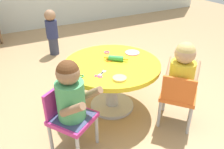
# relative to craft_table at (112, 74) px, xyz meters

# --- Properties ---
(ground_plane) EXTENTS (10.00, 10.00, 0.00)m
(ground_plane) POSITION_rel_craft_table_xyz_m (0.00, 0.00, -0.38)
(ground_plane) COLOR tan
(craft_table) EXTENTS (0.91, 0.91, 0.50)m
(craft_table) POSITION_rel_craft_table_xyz_m (0.00, 0.00, 0.00)
(craft_table) COLOR silver
(craft_table) RESTS_ON ground
(child_chair_left) EXTENTS (0.42, 0.42, 0.54)m
(child_chair_left) POSITION_rel_craft_table_xyz_m (-0.55, -0.32, -0.08)
(child_chair_left) COLOR #B7B7BC
(child_chair_left) RESTS_ON ground
(seated_child_left) EXTENTS (0.41, 0.44, 0.51)m
(seated_child_left) POSITION_rel_craft_table_xyz_m (-0.53, -0.35, 0.15)
(seated_child_left) COLOR #3F4772
(seated_child_left) RESTS_ON ground
(child_chair_right) EXTENTS (0.42, 0.42, 0.54)m
(child_chair_right) POSITION_rel_craft_table_xyz_m (0.39, -0.50, -0.08)
(child_chair_right) COLOR #B7B7BC
(child_chair_right) RESTS_ON ground
(seated_child_right) EXTENTS (0.44, 0.43, 0.51)m
(seated_child_right) POSITION_rel_craft_table_xyz_m (0.42, -0.48, 0.15)
(seated_child_right) COLOR #3F4772
(seated_child_right) RESTS_ON ground
(toddler_standing) EXTENTS (0.17, 0.17, 0.67)m
(toddler_standing) POSITION_rel_craft_table_xyz_m (-0.14, 1.59, -0.02)
(toddler_standing) COLOR #33384C
(toddler_standing) RESTS_ON ground
(rolling_pin) EXTENTS (0.19, 0.17, 0.05)m
(rolling_pin) POSITION_rel_craft_table_xyz_m (0.05, 0.02, 0.14)
(rolling_pin) COLOR green
(rolling_pin) RESTS_ON craft_table
(craft_scissors) EXTENTS (0.14, 0.12, 0.01)m
(craft_scissors) POSITION_rel_craft_table_xyz_m (-0.20, -0.16, 0.12)
(craft_scissors) COLOR silver
(craft_scissors) RESTS_ON craft_table
(playdough_blob_0) EXTENTS (0.12, 0.12, 0.02)m
(playdough_blob_0) POSITION_rel_craft_table_xyz_m (-0.09, -0.30, 0.12)
(playdough_blob_0) COLOR #F2CC72
(playdough_blob_0) RESTS_ON craft_table
(playdough_blob_1) EXTENTS (0.14, 0.14, 0.01)m
(playdough_blob_1) POSITION_rel_craft_table_xyz_m (0.29, 0.10, 0.12)
(playdough_blob_1) COLOR pink
(playdough_blob_1) RESTS_ON craft_table
(cookie_cutter_0) EXTENTS (0.06, 0.06, 0.01)m
(cookie_cutter_0) POSITION_rel_craft_table_xyz_m (0.06, 0.23, 0.12)
(cookie_cutter_0) COLOR #D83FA5
(cookie_cutter_0) RESTS_ON craft_table
(cookie_cutter_1) EXTENTS (0.06, 0.06, 0.01)m
(cookie_cutter_1) POSITION_rel_craft_table_xyz_m (-0.01, 0.05, 0.12)
(cookie_cutter_1) COLOR orange
(cookie_cutter_1) RESTS_ON craft_table
(cookie_cutter_2) EXTENTS (0.05, 0.05, 0.01)m
(cookie_cutter_2) POSITION_rel_craft_table_xyz_m (-0.35, -0.11, 0.12)
(cookie_cutter_2) COLOR #4CB259
(cookie_cutter_2) RESTS_ON craft_table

